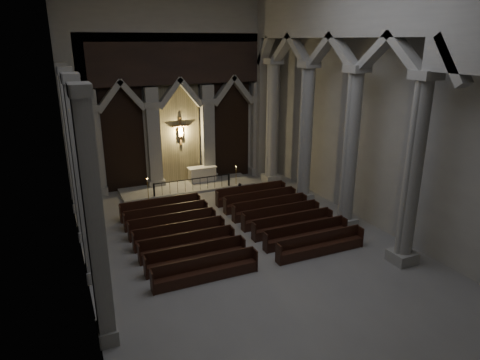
{
  "coord_description": "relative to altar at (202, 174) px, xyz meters",
  "views": [
    {
      "loc": [
        -7.53,
        -14.65,
        9.1
      ],
      "look_at": [
        0.33,
        3.0,
        2.76
      ],
      "focal_mm": 32.0,
      "sensor_mm": 36.0,
      "label": 1
    }
  ],
  "objects": [
    {
      "name": "left_pilasters",
      "position": [
        -7.94,
        -7.63,
        3.27
      ],
      "size": [
        0.6,
        13.0,
        8.03
      ],
      "color": "#9F9C94",
      "rests_on": "ground"
    },
    {
      "name": "worshipper",
      "position": [
        0.91,
        -4.18,
        -0.07
      ],
      "size": [
        0.44,
        0.32,
        1.13
      ],
      "primitive_type": "imported",
      "rotation": [
        0.0,
        0.0,
        0.12
      ],
      "color": "black",
      "rests_on": "ground"
    },
    {
      "name": "right_arcade",
      "position": [
        4.31,
        -9.8,
        7.19
      ],
      "size": [
        1.0,
        24.0,
        12.0
      ],
      "color": "#9F9C94",
      "rests_on": "ground"
    },
    {
      "name": "room",
      "position": [
        -1.19,
        -11.13,
        6.97
      ],
      "size": [
        24.0,
        24.1,
        12.0
      ],
      "color": "gray",
      "rests_on": "ground"
    },
    {
      "name": "altar_rail",
      "position": [
        -1.19,
        -1.65,
        0.01
      ],
      "size": [
        4.94,
        0.09,
        0.97
      ],
      "color": "black",
      "rests_on": "ground"
    },
    {
      "name": "sanctuary_wall",
      "position": [
        -1.19,
        0.4,
        5.98
      ],
      "size": [
        14.0,
        0.77,
        12.0
      ],
      "color": "#9F9C94",
      "rests_on": "ground"
    },
    {
      "name": "pews",
      "position": [
        -1.19,
        -8.0,
        -0.32
      ],
      "size": [
        9.75,
        7.66,
        0.97
      ],
      "color": "black",
      "rests_on": "ground"
    },
    {
      "name": "altar",
      "position": [
        0.0,
        0.0,
        0.0
      ],
      "size": [
        1.89,
        0.76,
        0.96
      ],
      "color": "beige",
      "rests_on": "sanctuary_step"
    },
    {
      "name": "sanctuary_step",
      "position": [
        -1.19,
        -0.53,
        -0.56
      ],
      "size": [
        8.5,
        2.6,
        0.15
      ],
      "primitive_type": "cube",
      "color": "#9F9C94",
      "rests_on": "ground"
    },
    {
      "name": "candle_stand_right",
      "position": [
        1.78,
        -1.55,
        -0.26
      ],
      "size": [
        0.23,
        0.23,
        1.38
      ],
      "color": "#A78133",
      "rests_on": "ground"
    },
    {
      "name": "candle_stand_left",
      "position": [
        -4.03,
        -1.9,
        -0.25
      ],
      "size": [
        0.24,
        0.24,
        1.42
      ],
      "color": "#A78133",
      "rests_on": "ground"
    }
  ]
}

